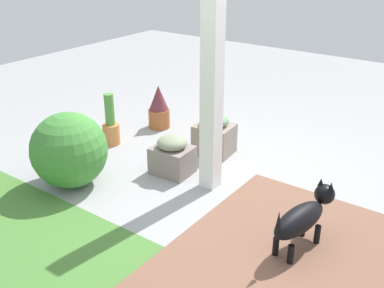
% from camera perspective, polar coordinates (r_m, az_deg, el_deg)
% --- Properties ---
extents(ground_plane, '(12.00, 12.00, 0.00)m').
position_cam_1_polar(ground_plane, '(4.48, 3.73, -5.93)').
color(ground_plane, '#9B9A9D').
extents(brick_path, '(1.80, 2.40, 0.02)m').
position_cam_1_polar(brick_path, '(3.57, 11.54, -15.21)').
color(brick_path, brown).
rests_on(brick_path, ground).
extents(porch_pillar, '(0.16, 0.16, 2.15)m').
position_cam_1_polar(porch_pillar, '(4.17, 2.49, 7.90)').
color(porch_pillar, white).
rests_on(porch_pillar, ground).
extents(stone_planter_nearest, '(0.45, 0.39, 0.46)m').
position_cam_1_polar(stone_planter_nearest, '(5.17, 2.77, 1.13)').
color(stone_planter_nearest, gray).
rests_on(stone_planter_nearest, ground).
extents(stone_planter_near, '(0.42, 0.36, 0.41)m').
position_cam_1_polar(stone_planter_near, '(4.74, -2.44, -1.45)').
color(stone_planter_near, gray).
rests_on(stone_planter_near, ground).
extents(round_shrub, '(0.74, 0.74, 0.74)m').
position_cam_1_polar(round_shrub, '(4.59, -14.93, -0.74)').
color(round_shrub, '#408537').
rests_on(round_shrub, ground).
extents(terracotta_pot_tall, '(0.20, 0.20, 0.62)m').
position_cam_1_polar(terracotta_pot_tall, '(5.48, -10.00, 2.15)').
color(terracotta_pot_tall, '#C97A40').
rests_on(terracotta_pot_tall, ground).
extents(terracotta_pot_spiky, '(0.27, 0.27, 0.56)m').
position_cam_1_polar(terracotta_pot_spiky, '(5.88, -4.11, 4.48)').
color(terracotta_pot_spiky, '#9F582E').
rests_on(terracotta_pot_spiky, ground).
extents(dog, '(0.29, 0.72, 0.49)m').
position_cam_1_polar(dog, '(3.68, 13.55, -8.72)').
color(dog, black).
rests_on(dog, ground).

